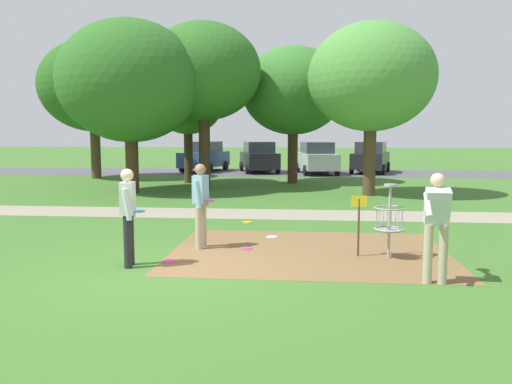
{
  "coord_description": "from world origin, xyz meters",
  "views": [
    {
      "loc": [
        2.26,
        -8.06,
        2.3
      ],
      "look_at": [
        1.18,
        3.32,
        1.0
      ],
      "focal_mm": 35.83,
      "sensor_mm": 36.0,
      "label": 1
    }
  ],
  "objects_px": {
    "player_throwing": "(201,201)",
    "parked_car_center_right": "(317,158)",
    "frisbee_far_left": "(247,222)",
    "tree_mid_left": "(93,86)",
    "player_waiting_right": "(128,212)",
    "parked_car_leftmost": "(204,156)",
    "frisbee_by_tee": "(272,237)",
    "frisbee_near_basket": "(247,248)",
    "parked_car_rightmost": "(371,157)",
    "tree_mid_center": "(130,82)",
    "player_waiting_left": "(437,221)",
    "parked_car_center_left": "(259,157)",
    "disc_golf_basket": "(386,218)",
    "tree_mid_right": "(204,72)",
    "frisbee_mid_grass": "(170,261)",
    "tree_near_right": "(293,91)",
    "tree_near_left": "(188,105)",
    "tree_far_left": "(371,77)"
  },
  "relations": [
    {
      "from": "disc_golf_basket",
      "to": "parked_car_center_right",
      "type": "xyz_separation_m",
      "value": [
        -0.8,
        20.19,
        0.17
      ]
    },
    {
      "from": "frisbee_near_basket",
      "to": "parked_car_rightmost",
      "type": "distance_m",
      "value": 21.47
    },
    {
      "from": "disc_golf_basket",
      "to": "parked_car_center_right",
      "type": "distance_m",
      "value": 20.21
    },
    {
      "from": "parked_car_leftmost",
      "to": "frisbee_mid_grass",
      "type": "bearing_deg",
      "value": -80.44
    },
    {
      "from": "frisbee_by_tee",
      "to": "parked_car_center_left",
      "type": "xyz_separation_m",
      "value": [
        -2.02,
        19.4,
        0.91
      ]
    },
    {
      "from": "player_waiting_right",
      "to": "tree_mid_center",
      "type": "height_order",
      "value": "tree_mid_center"
    },
    {
      "from": "frisbee_mid_grass",
      "to": "tree_mid_center",
      "type": "distance_m",
      "value": 12.26
    },
    {
      "from": "frisbee_by_tee",
      "to": "parked_car_leftmost",
      "type": "bearing_deg",
      "value": 105.33
    },
    {
      "from": "disc_golf_basket",
      "to": "frisbee_far_left",
      "type": "height_order",
      "value": "disc_golf_basket"
    },
    {
      "from": "player_throwing",
      "to": "frisbee_mid_grass",
      "type": "bearing_deg",
      "value": -106.06
    },
    {
      "from": "disc_golf_basket",
      "to": "tree_mid_left",
      "type": "bearing_deg",
      "value": 127.36
    },
    {
      "from": "frisbee_by_tee",
      "to": "frisbee_far_left",
      "type": "relative_size",
      "value": 0.99
    },
    {
      "from": "tree_mid_left",
      "to": "parked_car_leftmost",
      "type": "height_order",
      "value": "tree_mid_left"
    },
    {
      "from": "frisbee_near_basket",
      "to": "parked_car_center_right",
      "type": "relative_size",
      "value": 0.05
    },
    {
      "from": "frisbee_by_tee",
      "to": "disc_golf_basket",
      "type": "bearing_deg",
      "value": -37.54
    },
    {
      "from": "player_waiting_left",
      "to": "player_throwing",
      "type": "bearing_deg",
      "value": 152.87
    },
    {
      "from": "player_waiting_left",
      "to": "tree_mid_center",
      "type": "xyz_separation_m",
      "value": [
        -8.77,
        11.55,
        3.32
      ]
    },
    {
      "from": "player_throwing",
      "to": "tree_mid_right",
      "type": "height_order",
      "value": "tree_mid_right"
    },
    {
      "from": "parked_car_center_right",
      "to": "player_waiting_right",
      "type": "bearing_deg",
      "value": -99.99
    },
    {
      "from": "player_waiting_left",
      "to": "frisbee_near_basket",
      "type": "relative_size",
      "value": 7.82
    },
    {
      "from": "player_waiting_left",
      "to": "player_waiting_right",
      "type": "distance_m",
      "value": 5.08
    },
    {
      "from": "tree_mid_left",
      "to": "tree_mid_right",
      "type": "height_order",
      "value": "tree_mid_left"
    },
    {
      "from": "player_throwing",
      "to": "tree_near_right",
      "type": "xyz_separation_m",
      "value": [
        1.52,
        14.04,
        3.31
      ]
    },
    {
      "from": "player_throwing",
      "to": "parked_car_center_right",
      "type": "relative_size",
      "value": 0.38
    },
    {
      "from": "tree_near_left",
      "to": "parked_car_leftmost",
      "type": "relative_size",
      "value": 1.13
    },
    {
      "from": "frisbee_by_tee",
      "to": "frisbee_mid_grass",
      "type": "height_order",
      "value": "same"
    },
    {
      "from": "frisbee_far_left",
      "to": "parked_car_center_left",
      "type": "bearing_deg",
      "value": 94.09
    },
    {
      "from": "player_throwing",
      "to": "parked_car_center_right",
      "type": "bearing_deg",
      "value": 81.94
    },
    {
      "from": "frisbee_by_tee",
      "to": "tree_near_right",
      "type": "height_order",
      "value": "tree_near_right"
    },
    {
      "from": "tree_mid_left",
      "to": "tree_near_right",
      "type": "bearing_deg",
      "value": -8.84
    },
    {
      "from": "player_waiting_left",
      "to": "tree_near_right",
      "type": "distance_m",
      "value": 16.67
    },
    {
      "from": "parked_car_center_left",
      "to": "parked_car_rightmost",
      "type": "distance_m",
      "value": 6.65
    },
    {
      "from": "tree_mid_left",
      "to": "parked_car_center_right",
      "type": "relative_size",
      "value": 1.59
    },
    {
      "from": "player_waiting_left",
      "to": "parked_car_rightmost",
      "type": "height_order",
      "value": "parked_car_rightmost"
    },
    {
      "from": "tree_mid_center",
      "to": "parked_car_rightmost",
      "type": "bearing_deg",
      "value": 46.88
    },
    {
      "from": "player_throwing",
      "to": "frisbee_mid_grass",
      "type": "xyz_separation_m",
      "value": [
        -0.34,
        -1.19,
        -0.96
      ]
    },
    {
      "from": "disc_golf_basket",
      "to": "tree_mid_center",
      "type": "relative_size",
      "value": 0.21
    },
    {
      "from": "player_throwing",
      "to": "frisbee_by_tee",
      "type": "distance_m",
      "value": 2.05
    },
    {
      "from": "player_waiting_right",
      "to": "tree_mid_left",
      "type": "relative_size",
      "value": 0.24
    },
    {
      "from": "tree_near_left",
      "to": "parked_car_rightmost",
      "type": "distance_m",
      "value": 12.11
    },
    {
      "from": "frisbee_far_left",
      "to": "tree_mid_left",
      "type": "xyz_separation_m",
      "value": [
        -9.34,
        12.59,
        4.73
      ]
    },
    {
      "from": "frisbee_far_left",
      "to": "parked_car_leftmost",
      "type": "height_order",
      "value": "parked_car_leftmost"
    },
    {
      "from": "player_throwing",
      "to": "frisbee_far_left",
      "type": "height_order",
      "value": "player_throwing"
    },
    {
      "from": "player_waiting_left",
      "to": "parked_car_center_right",
      "type": "relative_size",
      "value": 0.38
    },
    {
      "from": "tree_mid_left",
      "to": "tree_far_left",
      "type": "height_order",
      "value": "tree_mid_left"
    },
    {
      "from": "frisbee_far_left",
      "to": "tree_mid_left",
      "type": "relative_size",
      "value": 0.04
    },
    {
      "from": "frisbee_far_left",
      "to": "frisbee_near_basket",
      "type": "bearing_deg",
      "value": -83.85
    },
    {
      "from": "player_throwing",
      "to": "frisbee_far_left",
      "type": "relative_size",
      "value": 6.75
    },
    {
      "from": "parked_car_leftmost",
      "to": "parked_car_center_left",
      "type": "relative_size",
      "value": 0.99
    },
    {
      "from": "player_throwing",
      "to": "frisbee_near_basket",
      "type": "distance_m",
      "value": 1.33
    }
  ]
}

